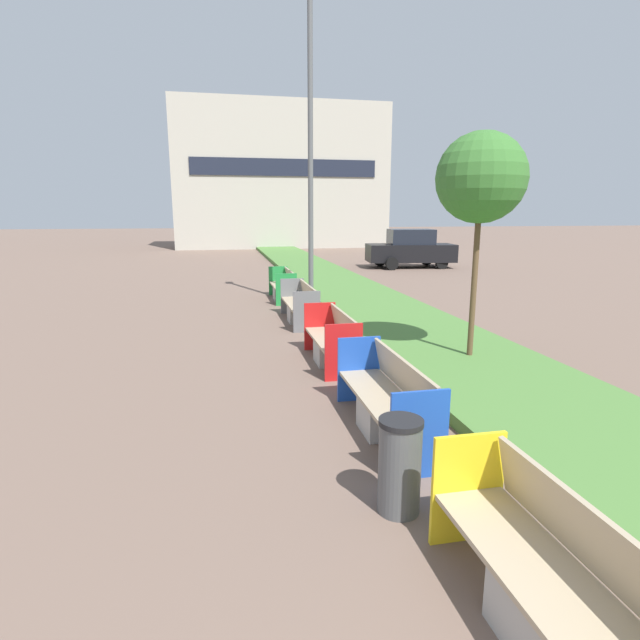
{
  "coord_description": "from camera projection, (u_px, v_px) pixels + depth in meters",
  "views": [
    {
      "loc": [
        -1.01,
        1.0,
        2.67
      ],
      "look_at": [
        0.9,
        10.36,
        0.6
      ],
      "focal_mm": 28.0,
      "sensor_mm": 36.0,
      "label": 1
    }
  ],
  "objects": [
    {
      "name": "planter_grass_strip",
      "position": [
        400.0,
        322.0,
        11.9
      ],
      "size": [
        2.8,
        120.0,
        0.18
      ],
      "color": "#4C7A38",
      "rests_on": "ground"
    },
    {
      "name": "building_backdrop",
      "position": [
        281.0,
        177.0,
        38.28
      ],
      "size": [
        15.93,
        5.2,
        10.56
      ],
      "color": "#B2AD9E",
      "rests_on": "ground"
    },
    {
      "name": "bench_yellow_frame",
      "position": [
        555.0,
        593.0,
        3.07
      ],
      "size": [
        0.65,
        2.15,
        0.94
      ],
      "color": "#ADA8A0",
      "rests_on": "ground"
    },
    {
      "name": "bench_blue_frame",
      "position": [
        387.0,
        404.0,
        6.11
      ],
      "size": [
        0.65,
        2.25,
        0.94
      ],
      "color": "#ADA8A0",
      "rests_on": "ground"
    },
    {
      "name": "bench_red_frame",
      "position": [
        332.0,
        344.0,
        8.93
      ],
      "size": [
        0.65,
        1.95,
        0.94
      ],
      "color": "#ADA8A0",
      "rests_on": "ground"
    },
    {
      "name": "bench_grey_frame",
      "position": [
        300.0,
        307.0,
        12.31
      ],
      "size": [
        0.65,
        2.28,
        0.94
      ],
      "color": "#ADA8A0",
      "rests_on": "ground"
    },
    {
      "name": "bench_green_frame",
      "position": [
        283.0,
        288.0,
        15.43
      ],
      "size": [
        0.65,
        2.0,
        0.94
      ],
      "color": "#ADA8A0",
      "rests_on": "ground"
    },
    {
      "name": "litter_bin",
      "position": [
        400.0,
        466.0,
        4.47
      ],
      "size": [
        0.4,
        0.4,
        0.89
      ],
      "color": "#4C4F51",
      "rests_on": "ground"
    },
    {
      "name": "street_lamp_post",
      "position": [
        310.0,
        139.0,
        13.32
      ],
      "size": [
        0.24,
        0.44,
        8.36
      ],
      "color": "#56595B",
      "rests_on": "ground"
    },
    {
      "name": "sapling_tree_near",
      "position": [
        481.0,
        179.0,
        8.25
      ],
      "size": [
        1.5,
        1.5,
        3.98
      ],
      "color": "brown",
      "rests_on": "ground"
    },
    {
      "name": "parked_car_distant",
      "position": [
        410.0,
        249.0,
        24.36
      ],
      "size": [
        4.39,
        2.28,
        1.86
      ],
      "rotation": [
        0.0,
        0.0,
        -0.13
      ],
      "color": "black",
      "rests_on": "ground"
    }
  ]
}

